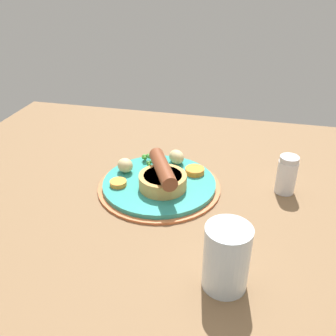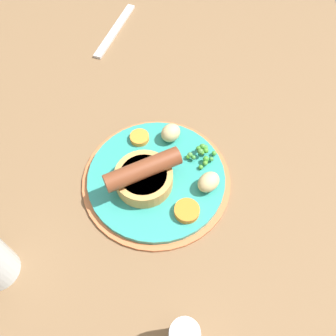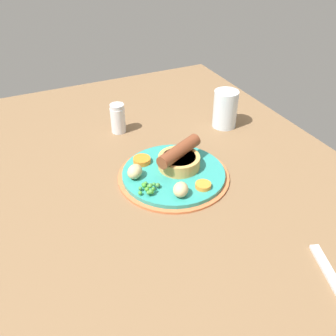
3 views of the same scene
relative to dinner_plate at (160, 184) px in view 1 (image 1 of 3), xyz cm
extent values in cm
cube|color=brown|center=(3.74, -0.50, -2.07)|extent=(110.00, 80.00, 3.00)
cylinder|color=#CC6B3D|center=(0.00, 0.00, -0.32)|extent=(24.24, 24.24, 0.50)
cylinder|color=teal|center=(0.00, 0.00, 0.13)|extent=(22.30, 22.30, 1.40)
cylinder|color=tan|center=(1.19, -2.38, 2.20)|extent=(9.14, 9.14, 2.74)
cylinder|color=#472614|center=(1.19, -2.38, 3.42)|extent=(7.31, 7.31, 0.30)
cylinder|color=brown|center=(1.19, -2.38, 5.00)|extent=(7.90, 11.99, 2.86)
sphere|color=#408E3D|center=(-5.26, 7.60, 1.70)|extent=(0.82, 0.82, 0.82)
sphere|color=#419233|center=(-5.31, 7.11, 1.85)|extent=(0.99, 0.99, 0.99)
sphere|color=#43923B|center=(-4.10, 6.71, 2.26)|extent=(0.91, 0.91, 0.91)
sphere|color=#43902B|center=(-5.25, 7.51, 1.67)|extent=(0.72, 0.72, 0.72)
sphere|color=#489A27|center=(-5.39, 6.91, 1.74)|extent=(0.79, 0.79, 0.79)
sphere|color=#38842A|center=(-4.88, 6.37, 1.92)|extent=(0.82, 0.82, 0.82)
sphere|color=#4A9531|center=(-2.25, 7.42, 1.55)|extent=(0.83, 0.83, 0.83)
sphere|color=#429427|center=(-3.53, 4.66, 1.42)|extent=(0.70, 0.70, 0.70)
sphere|color=#43972B|center=(-4.45, 7.57, 1.93)|extent=(0.91, 0.91, 0.91)
sphere|color=#398939|center=(-3.25, 5.53, 1.69)|extent=(0.75, 0.75, 0.75)
sphere|color=#4D9833|center=(-3.92, 6.88, 2.12)|extent=(0.78, 0.78, 0.78)
sphere|color=green|center=(-4.30, 8.98, 1.41)|extent=(0.80, 0.80, 0.80)
sphere|color=#3D8C3C|center=(-3.09, 8.45, 1.50)|extent=(0.77, 0.77, 0.77)
sphere|color=#43853E|center=(-3.77, 4.97, 1.64)|extent=(0.88, 0.88, 0.88)
sphere|color=#408939|center=(-4.03, 6.65, 2.28)|extent=(0.99, 0.99, 0.99)
sphere|color=green|center=(-2.91, 7.53, 1.81)|extent=(0.99, 0.99, 0.99)
sphere|color=#3F9527|center=(-2.62, 7.50, 1.63)|extent=(0.79, 0.79, 0.79)
sphere|color=#428E33|center=(-1.67, 6.70, 1.23)|extent=(0.79, 0.79, 0.79)
ellipsoid|color=#CCB77F|center=(1.71, 7.73, 2.30)|extent=(4.76, 4.79, 2.94)
ellipsoid|color=#CCB77F|center=(-7.75, 1.73, 2.29)|extent=(4.61, 4.58, 2.92)
cylinder|color=orange|center=(-7.41, -3.59, 1.30)|extent=(4.01, 4.01, 0.94)
cylinder|color=orange|center=(6.27, 4.34, 1.41)|extent=(4.04, 4.04, 1.14)
cylinder|color=silver|center=(15.06, -22.78, 4.35)|extent=(6.33, 6.33, 9.83)
cylinder|color=silver|center=(24.08, 3.70, 2.77)|extent=(3.77, 3.77, 6.67)
cylinder|color=silver|center=(24.08, 3.70, 6.61)|extent=(3.58, 3.58, 1.00)
camera|label=1|loc=(16.00, -61.23, 39.59)|focal=40.00mm
camera|label=2|loc=(30.42, 1.87, 52.90)|focal=40.00mm
camera|label=3|loc=(-58.65, 28.45, 48.24)|focal=40.00mm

